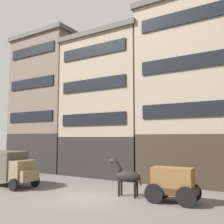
{
  "coord_description": "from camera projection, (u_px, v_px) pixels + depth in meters",
  "views": [
    {
      "loc": [
        9.68,
        -13.04,
        3.71
      ],
      "look_at": [
        0.57,
        1.83,
        5.44
      ],
      "focal_mm": 40.86,
      "sensor_mm": 36.0,
      "label": 1
    }
  ],
  "objects": [
    {
      "name": "ground_plane",
      "position": [
        89.0,
        198.0,
        15.72
      ],
      "size": [
        120.0,
        120.0,
        0.0
      ],
      "primitive_type": "plane",
      "color": "#605B56"
    },
    {
      "name": "building_far_left",
      "position": [
        51.0,
        102.0,
        30.79
      ],
      "size": [
        8.47,
        6.71,
        15.75
      ],
      "color": "black",
      "rests_on": "ground_plane"
    },
    {
      "name": "building_center_left",
      "position": [
        110.0,
        105.0,
        26.36
      ],
      "size": [
        8.97,
        6.71,
        14.01
      ],
      "color": "black",
      "rests_on": "ground_plane"
    },
    {
      "name": "building_center_right",
      "position": [
        201.0,
        90.0,
        21.67
      ],
      "size": [
        10.0,
        6.71,
        15.31
      ],
      "color": "#33281E",
      "rests_on": "ground_plane"
    },
    {
      "name": "cargo_wagon",
      "position": [
        172.0,
        182.0,
        14.58
      ],
      "size": [
        2.96,
        1.62,
        1.98
      ],
      "color": "#3D2819",
      "rests_on": "ground_plane"
    },
    {
      "name": "draft_horse",
      "position": [
        126.0,
        176.0,
        16.13
      ],
      "size": [
        2.35,
        0.67,
        2.3
      ],
      "color": "black",
      "rests_on": "ground_plane"
    },
    {
      "name": "delivery_truck_near",
      "position": [
        11.0,
        167.0,
        19.47
      ],
      "size": [
        4.39,
        2.22,
        2.62
      ],
      "color": "#7A6B4C",
      "rests_on": "ground_plane"
    },
    {
      "name": "pedestrian_officer",
      "position": [
        25.0,
        165.0,
        24.96
      ],
      "size": [
        0.39,
        0.39,
        1.79
      ],
      "color": "black",
      "rests_on": "ground_plane"
    }
  ]
}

